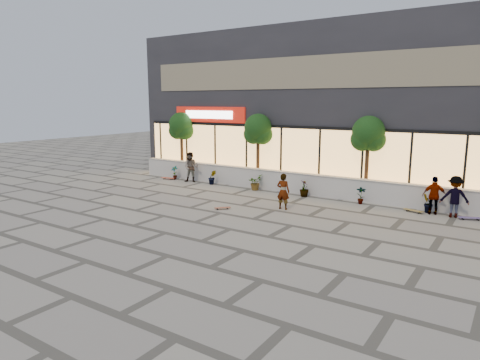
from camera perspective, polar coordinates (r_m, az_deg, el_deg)
The scene contains 20 objects.
ground at distance 15.59m, azimuth -1.35°, elevation -6.57°, with size 80.00×80.00×0.00m, color gray.
planter_wall at distance 21.42m, azimuth 9.43°, elevation -0.57°, with size 22.00×0.42×1.04m.
retail_building at distance 26.14m, azimuth 14.69°, elevation 9.41°, with size 24.00×9.17×8.50m.
shrub_a at distance 25.62m, azimuth -8.71°, elevation 0.98°, with size 0.43×0.29×0.81m, color #143511.
shrub_b at distance 23.85m, azimuth -3.71°, elevation 0.38°, with size 0.45×0.36×0.81m, color #143511.
shrub_c at distance 22.29m, azimuth 2.03°, elevation -0.32°, with size 0.73×0.63×0.81m, color #143511.
shrub_d at distance 20.99m, azimuth 8.55°, elevation -1.10°, with size 0.45×0.45×0.81m, color #143511.
shrub_e at distance 20.00m, azimuth 15.84°, elevation -1.96°, with size 0.43×0.29×0.81m, color #143511.
shrub_f at distance 19.36m, azimuth 23.74°, elevation -2.86°, with size 0.45×0.36×0.81m, color #143511.
tree_west at distance 26.59m, azimuth -7.84°, elevation 6.94°, with size 1.60×1.50×3.92m.
tree_midwest at distance 23.33m, azimuth 2.42°, elevation 6.56°, with size 1.60×1.50×3.92m.
tree_mideast at distance 20.87m, azimuth 16.73°, elevation 5.67°, with size 1.60×1.50×3.92m.
skater_center at distance 18.34m, azimuth 5.78°, elevation -1.52°, with size 0.57×0.37×1.56m, color white.
skater_left at distance 24.52m, azimuth -6.54°, elevation 1.69°, with size 0.84×0.65×1.72m, color tan.
skater_right_near at distance 19.10m, azimuth 24.48°, elevation -1.91°, with size 0.92×0.38×1.58m, color silver.
skater_right_far at distance 19.00m, azimuth 26.72°, elevation -2.01°, with size 1.08×0.62×1.67m, color maroon.
skateboard_center at distance 18.38m, azimuth -2.35°, elevation -3.71°, with size 0.62×0.64×0.09m.
skateboard_left at distance 25.70m, azimuth -9.58°, elevation 0.26°, with size 0.88×0.35×0.10m.
skateboard_right_near at distance 19.28m, azimuth 22.13°, elevation -3.79°, with size 0.83×0.42×0.10m.
skateboard_right_far at distance 19.00m, azimuth 28.36°, elevation -4.46°, with size 0.89×0.53×0.11m.
Camera 1 is at (8.55, -12.22, 4.56)m, focal length 32.00 mm.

